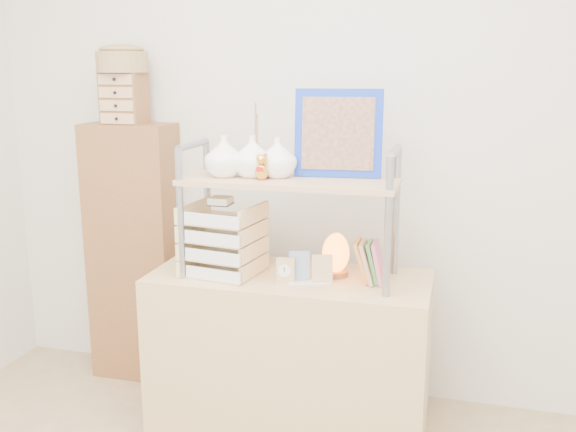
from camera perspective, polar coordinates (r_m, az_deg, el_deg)
name	(u,v)px	position (r m, az deg, el deg)	size (l,w,h in m)	color
room_shell	(215,40)	(1.87, -6.54, 15.24)	(3.42, 3.41, 2.61)	silver
desk	(289,356)	(2.91, 0.13, -12.34)	(1.20, 0.50, 0.75)	tan
cabinet	(135,253)	(3.46, -13.46, -3.21)	(0.45, 0.24, 1.35)	brown
hutch	(278,169)	(2.69, -0.92, 4.17)	(0.90, 0.34, 0.79)	gray
letter_tray	(222,244)	(2.76, -5.88, -2.47)	(0.32, 0.30, 0.34)	#D8C181
salt_lamp	(336,254)	(2.75, 4.26, -3.40)	(0.12, 0.12, 0.19)	brown
desk_clock	(286,271)	(2.66, -0.22, -4.88)	(0.08, 0.05, 0.11)	tan
postcard_stand	(310,274)	(2.67, 1.96, -5.17)	(0.19, 0.10, 0.13)	white
drawer_chest	(124,98)	(3.32, -14.38, 10.09)	(0.20, 0.16, 0.25)	brown
woven_basket	(122,62)	(3.31, -14.53, 13.11)	(0.25, 0.25, 0.10)	olive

